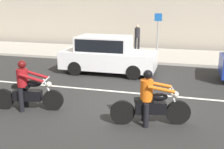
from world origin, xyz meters
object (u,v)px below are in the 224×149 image
(motorcycle_with_rider_orange_stripe, at_px, (150,102))
(pedestrian_bystander, at_px, (137,36))
(parked_sedan_white, at_px, (107,54))
(street_sign_post, at_px, (158,29))
(motorcycle_with_rider_crimson, at_px, (27,90))

(motorcycle_with_rider_orange_stripe, relative_size, pedestrian_bystander, 1.28)
(parked_sedan_white, distance_m, street_sign_post, 4.99)
(parked_sedan_white, height_order, pedestrian_bystander, pedestrian_bystander)
(motorcycle_with_rider_crimson, distance_m, parked_sedan_white, 5.12)
(street_sign_post, bearing_deg, parked_sedan_white, -111.38)
(motorcycle_with_rider_orange_stripe, relative_size, parked_sedan_white, 0.50)
(street_sign_post, bearing_deg, pedestrian_bystander, 150.52)
(motorcycle_with_rider_crimson, distance_m, pedestrian_bystander, 10.49)
(motorcycle_with_rider_orange_stripe, xyz_separation_m, parked_sedan_white, (-2.72, 5.04, 0.25))
(motorcycle_with_rider_orange_stripe, xyz_separation_m, street_sign_post, (-0.92, 9.63, 1.00))
(parked_sedan_white, bearing_deg, pedestrian_bystander, 85.45)
(motorcycle_with_rider_orange_stripe, distance_m, parked_sedan_white, 5.73)
(pedestrian_bystander, bearing_deg, street_sign_post, -29.48)
(motorcycle_with_rider_orange_stripe, height_order, parked_sedan_white, parked_sedan_white)
(parked_sedan_white, height_order, street_sign_post, street_sign_post)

